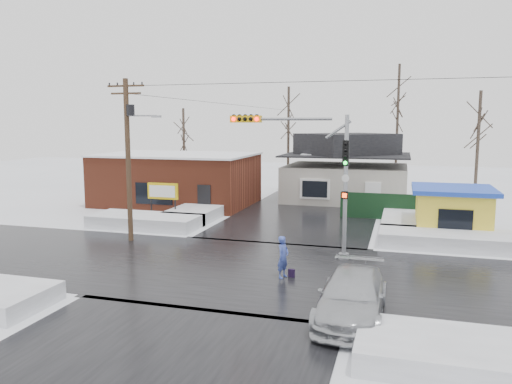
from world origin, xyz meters
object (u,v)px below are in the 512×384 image
(traffic_signal, at_px, (313,166))
(kiosk, at_px, (452,211))
(utility_pole, at_px, (129,150))
(car, at_px, (352,297))
(pedestrian, at_px, (283,257))
(marquee_sign, at_px, (163,192))

(traffic_signal, relative_size, kiosk, 1.52)
(utility_pole, relative_size, car, 1.68)
(kiosk, distance_m, pedestrian, 13.18)
(traffic_signal, xyz_separation_m, kiosk, (7.07, 7.03, -3.08))
(marquee_sign, height_order, kiosk, kiosk)
(marquee_sign, bearing_deg, pedestrian, -43.30)
(traffic_signal, height_order, kiosk, traffic_signal)
(pedestrian, bearing_deg, marquee_sign, 63.97)
(traffic_signal, bearing_deg, kiosk, 44.84)
(marquee_sign, distance_m, car, 19.87)
(utility_pole, height_order, pedestrian, utility_pole)
(traffic_signal, height_order, pedestrian, traffic_signal)
(utility_pole, relative_size, pedestrian, 4.97)
(kiosk, bearing_deg, utility_pole, -159.56)
(traffic_signal, xyz_separation_m, pedestrian, (-0.61, -3.68, -3.63))
(marquee_sign, bearing_deg, kiosk, 1.55)
(traffic_signal, bearing_deg, pedestrian, -99.38)
(traffic_signal, distance_m, pedestrian, 5.20)
(utility_pole, relative_size, kiosk, 1.96)
(kiosk, relative_size, pedestrian, 2.54)
(utility_pole, xyz_separation_m, marquee_sign, (-1.07, 5.99, -3.19))
(pedestrian, height_order, car, pedestrian)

